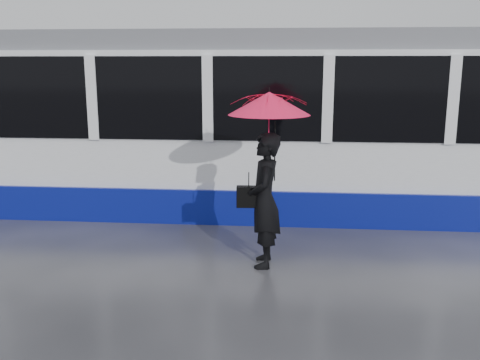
# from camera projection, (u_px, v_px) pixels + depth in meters

# --- Properties ---
(ground) EXTENTS (90.00, 90.00, 0.00)m
(ground) POSITION_uv_depth(u_px,v_px,m) (190.00, 248.00, 8.21)
(ground) COLOR #27282C
(ground) RESTS_ON ground
(rails) EXTENTS (34.00, 1.51, 0.02)m
(rails) POSITION_uv_depth(u_px,v_px,m) (213.00, 205.00, 10.64)
(rails) COLOR #3F3D38
(rails) RESTS_ON ground
(tram) EXTENTS (26.00, 2.56, 3.35)m
(tram) POSITION_uv_depth(u_px,v_px,m) (349.00, 125.00, 10.07)
(tram) COLOR white
(tram) RESTS_ON ground
(woman) EXTENTS (0.48, 0.70, 1.87)m
(woman) POSITION_uv_depth(u_px,v_px,m) (264.00, 200.00, 7.35)
(woman) COLOR black
(woman) RESTS_ON ground
(umbrella) EXTENTS (1.15, 1.15, 1.26)m
(umbrella) POSITION_uv_depth(u_px,v_px,m) (269.00, 120.00, 7.11)
(umbrella) COLOR #F31481
(umbrella) RESTS_ON ground
(handbag) EXTENTS (0.34, 0.16, 0.47)m
(handbag) POSITION_uv_depth(u_px,v_px,m) (249.00, 197.00, 7.38)
(handbag) COLOR black
(handbag) RESTS_ON ground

